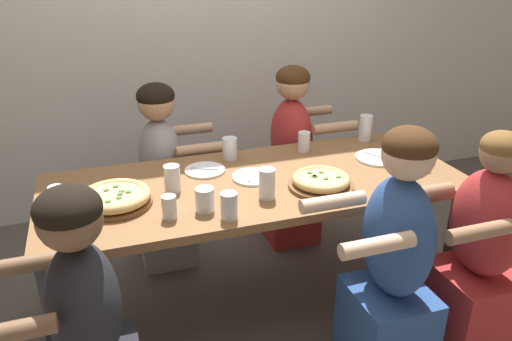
% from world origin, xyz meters
% --- Properties ---
extents(ground_plane, '(18.00, 18.00, 0.00)m').
position_xyz_m(ground_plane, '(0.00, 0.00, 0.00)').
color(ground_plane, '#514C47').
rests_on(ground_plane, ground).
extents(dining_table, '(2.00, 0.81, 0.74)m').
position_xyz_m(dining_table, '(0.00, 0.00, 0.66)').
color(dining_table, brown).
rests_on(dining_table, ground).
extents(pizza_board_main, '(0.30, 0.30, 0.06)m').
position_xyz_m(pizza_board_main, '(0.26, -0.17, 0.78)').
color(pizza_board_main, brown).
rests_on(pizza_board_main, dining_table).
extents(pizza_board_second, '(0.31, 0.31, 0.06)m').
position_xyz_m(pizza_board_second, '(-0.66, -0.05, 0.78)').
color(pizza_board_second, brown).
rests_on(pizza_board_second, dining_table).
extents(empty_plate_a, '(0.21, 0.21, 0.02)m').
position_xyz_m(empty_plate_a, '(-0.01, 0.03, 0.75)').
color(empty_plate_a, white).
rests_on(empty_plate_a, dining_table).
extents(empty_plate_b, '(0.20, 0.20, 0.02)m').
position_xyz_m(empty_plate_b, '(-0.21, 0.18, 0.75)').
color(empty_plate_b, white).
rests_on(empty_plate_b, dining_table).
extents(empty_plate_c, '(0.24, 0.24, 0.02)m').
position_xyz_m(empty_plate_c, '(0.70, 0.05, 0.75)').
color(empty_plate_c, white).
rests_on(empty_plate_c, dining_table).
extents(cocktail_glass_blue, '(0.08, 0.08, 0.12)m').
position_xyz_m(cocktail_glass_blue, '(0.84, -0.12, 0.79)').
color(cocktail_glass_blue, silver).
rests_on(cocktail_glass_blue, dining_table).
extents(drinking_glass_a, '(0.08, 0.08, 0.10)m').
position_xyz_m(drinking_glass_a, '(-0.30, -0.22, 0.79)').
color(drinking_glass_a, silver).
rests_on(drinking_glass_a, dining_table).
extents(drinking_glass_b, '(0.07, 0.07, 0.11)m').
position_xyz_m(drinking_glass_b, '(0.37, 0.27, 0.79)').
color(drinking_glass_b, silver).
rests_on(drinking_glass_b, dining_table).
extents(drinking_glass_c, '(0.06, 0.06, 0.10)m').
position_xyz_m(drinking_glass_c, '(-0.45, -0.24, 0.79)').
color(drinking_glass_c, silver).
rests_on(drinking_glass_c, dining_table).
extents(drinking_glass_d, '(0.08, 0.08, 0.12)m').
position_xyz_m(drinking_glass_d, '(-0.04, 0.30, 0.79)').
color(drinking_glass_d, silver).
rests_on(drinking_glass_d, dining_table).
extents(drinking_glass_e, '(0.07, 0.07, 0.14)m').
position_xyz_m(drinking_glass_e, '(-0.01, -0.19, 0.80)').
color(drinking_glass_e, silver).
rests_on(drinking_glass_e, dining_table).
extents(drinking_glass_f, '(0.07, 0.07, 0.15)m').
position_xyz_m(drinking_glass_f, '(0.77, 0.32, 0.81)').
color(drinking_glass_f, silver).
rests_on(drinking_glass_f, dining_table).
extents(drinking_glass_g, '(0.06, 0.06, 0.13)m').
position_xyz_m(drinking_glass_g, '(-0.88, -0.06, 0.80)').
color(drinking_glass_g, silver).
rests_on(drinking_glass_g, dining_table).
extents(drinking_glass_h, '(0.07, 0.07, 0.12)m').
position_xyz_m(drinking_glass_h, '(0.61, -0.29, 0.80)').
color(drinking_glass_h, silver).
rests_on(drinking_glass_h, dining_table).
extents(drinking_glass_i, '(0.07, 0.07, 0.12)m').
position_xyz_m(drinking_glass_i, '(-0.22, -0.32, 0.79)').
color(drinking_glass_i, silver).
rests_on(drinking_glass_i, dining_table).
extents(drinking_glass_j, '(0.07, 0.07, 0.13)m').
position_xyz_m(drinking_glass_j, '(-0.40, 0.01, 0.80)').
color(drinking_glass_j, silver).
rests_on(drinking_glass_j, dining_table).
extents(diner_near_midright, '(0.51, 0.40, 1.17)m').
position_xyz_m(diner_near_midright, '(0.38, -0.62, 0.54)').
color(diner_near_midright, '#2D5193').
rests_on(diner_near_midright, ground).
extents(diner_near_right, '(0.51, 0.40, 1.11)m').
position_xyz_m(diner_near_right, '(0.82, -0.62, 0.50)').
color(diner_near_right, '#B22D2D').
rests_on(diner_near_right, ground).
extents(diner_far_midright, '(0.51, 0.40, 1.14)m').
position_xyz_m(diner_far_midright, '(0.44, 0.62, 0.53)').
color(diner_far_midright, '#B22D2D').
rests_on(diner_far_midright, ground).
extents(diner_far_midleft, '(0.51, 0.40, 1.10)m').
position_xyz_m(diner_far_midleft, '(-0.36, 0.62, 0.51)').
color(diner_far_midleft, '#99999E').
rests_on(diner_far_midleft, ground).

